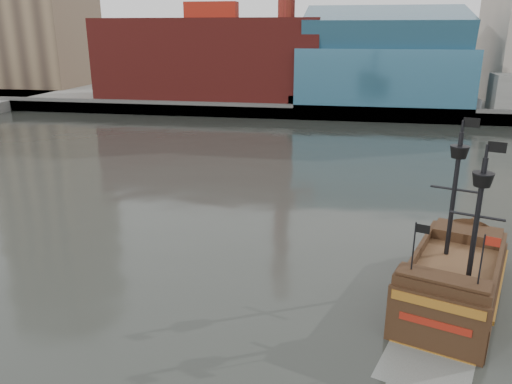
# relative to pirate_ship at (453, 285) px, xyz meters

# --- Properties ---
(ground) EXTENTS (400.00, 400.00, 0.00)m
(ground) POSITION_rel_pirate_ship_xyz_m (-10.93, -2.61, -1.01)
(ground) COLOR #242622
(ground) RESTS_ON ground
(promenade_far) EXTENTS (220.00, 60.00, 2.00)m
(promenade_far) POSITION_rel_pirate_ship_xyz_m (-10.93, 89.39, -0.01)
(promenade_far) COLOR slate
(promenade_far) RESTS_ON ground
(seawall) EXTENTS (220.00, 1.00, 2.60)m
(seawall) POSITION_rel_pirate_ship_xyz_m (-10.93, 59.89, 0.29)
(seawall) COLOR #4C4C49
(seawall) RESTS_ON ground
(pirate_ship) EXTENTS (9.03, 15.55, 11.17)m
(pirate_ship) POSITION_rel_pirate_ship_xyz_m (0.00, 0.00, 0.00)
(pirate_ship) COLOR black
(pirate_ship) RESTS_ON ground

